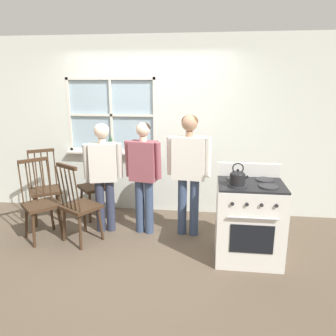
{
  "coord_description": "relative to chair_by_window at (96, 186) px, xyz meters",
  "views": [
    {
      "loc": [
        0.9,
        -3.57,
        2.02
      ],
      "look_at": [
        0.42,
        0.28,
        1.0
      ],
      "focal_mm": 35.0,
      "sensor_mm": 36.0,
      "label": 1
    }
  ],
  "objects": [
    {
      "name": "chair_by_window",
      "position": [
        0.0,
        0.0,
        0.0
      ],
      "size": [
        0.58,
        0.58,
        1.06
      ],
      "rotation": [
        0.0,
        0.0,
        -0.83
      ],
      "color": "#3D2819",
      "rests_on": "ground_plane"
    },
    {
      "name": "person_elderly_left",
      "position": [
        0.3,
        -0.5,
        0.43
      ],
      "size": [
        0.52,
        0.3,
        1.5
      ],
      "rotation": [
        0.0,
        0.0,
        0.27
      ],
      "color": "#2D3347",
      "rests_on": "ground_plane"
    },
    {
      "name": "kettle",
      "position": [
        2.02,
        -1.13,
        0.55
      ],
      "size": [
        0.21,
        0.17,
        0.25
      ],
      "color": "black",
      "rests_on": "stove"
    },
    {
      "name": "stove",
      "position": [
        2.18,
        -1.0,
        -0.0
      ],
      "size": [
        0.74,
        0.68,
        1.08
      ],
      "color": "white",
      "rests_on": "ground_plane"
    },
    {
      "name": "wall_back",
      "position": [
        0.83,
        0.38,
        0.86
      ],
      "size": [
        6.4,
        0.16,
        2.7
      ],
      "color": "silver",
      "rests_on": "ground_plane"
    },
    {
      "name": "potted_plant",
      "position": [
        0.17,
        0.29,
        0.56
      ],
      "size": [
        0.16,
        0.16,
        0.28
      ],
      "color": "#42474C",
      "rests_on": "wall_back"
    },
    {
      "name": "chair_near_wall",
      "position": [
        0.08,
        -0.85,
        0.0
      ],
      "size": [
        0.57,
        0.56,
        1.06
      ],
      "rotation": [
        0.0,
        0.0,
        2.58
      ],
      "color": "#3D2819",
      "rests_on": "ground_plane"
    },
    {
      "name": "chair_near_stove",
      "position": [
        -0.46,
        -0.82,
        0.0
      ],
      "size": [
        0.58,
        0.58,
        1.06
      ],
      "rotation": [
        0.0,
        0.0,
        0.79
      ],
      "color": "#3D2819",
      "rests_on": "ground_plane"
    },
    {
      "name": "person_teen_center",
      "position": [
        0.85,
        -0.48,
        0.43
      ],
      "size": [
        0.51,
        0.27,
        1.53
      ],
      "rotation": [
        0.0,
        0.0,
        -0.18
      ],
      "color": "#384766",
      "rests_on": "ground_plane"
    },
    {
      "name": "chair_center_cluster",
      "position": [
        -0.69,
        -0.26,
        0.0
      ],
      "size": [
        0.57,
        0.56,
        1.06
      ],
      "rotation": [
        0.0,
        0.0,
        0.58
      ],
      "color": "#3D2819",
      "rests_on": "ground_plane"
    },
    {
      "name": "ground_plane",
      "position": [
        0.79,
        -1.02,
        -0.47
      ],
      "size": [
        16.0,
        16.0,
        0.0
      ],
      "primitive_type": "plane",
      "color": "brown"
    },
    {
      "name": "person_adult_right",
      "position": [
        1.45,
        -0.47,
        0.52
      ],
      "size": [
        0.59,
        0.26,
        1.63
      ],
      "rotation": [
        0.0,
        0.0,
        -0.12
      ],
      "color": "#384766",
      "rests_on": "ground_plane"
    }
  ]
}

